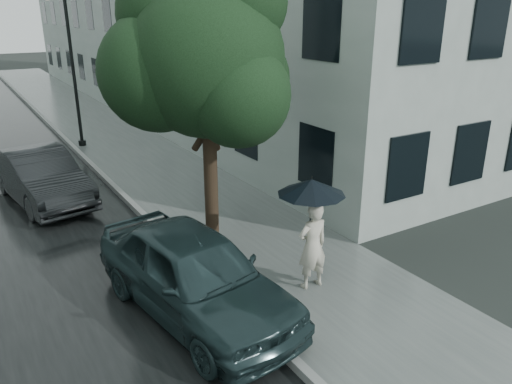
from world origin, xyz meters
TOP-DOWN VIEW (x-y plane):
  - ground at (0.00, 0.00)m, footprint 120.00×120.00m
  - sidewalk at (0.25, 12.00)m, footprint 3.50×60.00m
  - kerb_near at (-1.57, 12.00)m, footprint 0.15×60.00m
  - building_near at (5.47, 19.50)m, footprint 7.02×36.00m
  - pedestrian at (0.01, 0.63)m, footprint 0.62×0.42m
  - umbrella at (-0.03, 0.68)m, footprint 1.33×1.33m
  - street_tree at (-0.85, 3.12)m, footprint 3.94×3.58m
  - lamp_post at (-1.29, 13.46)m, footprint 0.84×0.40m
  - car_near at (-2.20, 0.98)m, footprint 2.42×4.64m
  - car_far at (-3.46, 7.95)m, footprint 2.12×4.46m

SIDE VIEW (x-z plane):
  - ground at x=0.00m, z-range 0.00..0.00m
  - sidewalk at x=0.25m, z-range 0.00..0.01m
  - kerb_near at x=-1.57m, z-range 0.00..0.15m
  - car_far at x=-3.46m, z-range 0.01..1.42m
  - car_near at x=-2.20m, z-range 0.01..1.52m
  - pedestrian at x=0.01m, z-range 0.01..1.68m
  - umbrella at x=-0.03m, z-range 1.37..2.61m
  - lamp_post at x=-1.29m, z-range 0.38..5.88m
  - street_tree at x=-0.85m, z-range 1.07..7.05m
  - building_near at x=5.47m, z-range 0.00..9.00m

